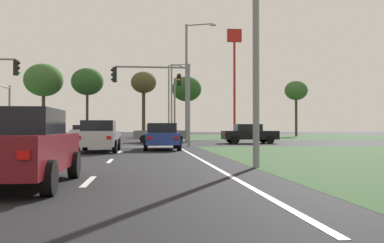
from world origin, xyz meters
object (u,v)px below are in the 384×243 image
at_px(car_grey_seventh, 160,133).
at_px(traffic_signal_far_right, 176,96).
at_px(car_blue_sixth, 161,136).
at_px(treeline_seventh, 296,91).
at_px(treeline_third, 44,80).
at_px(treeline_fourth, 87,82).
at_px(treeline_fifth, 144,83).
at_px(treeline_sixth, 187,89).
at_px(street_lamp_fourth, 170,97).
at_px(traffic_signal_near_right, 160,89).
at_px(fastfood_pole_sign, 234,60).
at_px(street_lamp_second, 189,76).
at_px(traffic_signal_far_left, 2,101).
at_px(pedestrian_at_median, 98,129).
at_px(car_red_fourth, 92,131).
at_px(car_white_second, 81,132).
at_px(car_silver_third, 99,136).
at_px(street_lamp_third, 173,96).
at_px(car_black_fifth, 249,134).
at_px(car_maroon_near, 19,147).

xyz_separation_m(car_grey_seventh, traffic_signal_far_right, (1.55, 3.42, 3.39)).
distance_m(car_blue_sixth, treeline_seventh, 42.95).
height_order(treeline_third, treeline_fourth, treeline_third).
distance_m(treeline_third, treeline_fifth, 14.25).
bearing_deg(treeline_sixth, street_lamp_fourth, -122.85).
bearing_deg(car_grey_seventh, treeline_third, -149.88).
xyz_separation_m(traffic_signal_near_right, fastfood_pole_sign, (10.01, 23.92, 5.87)).
height_order(street_lamp_second, street_lamp_fourth, street_lamp_fourth).
bearing_deg(traffic_signal_far_right, street_lamp_fourth, 88.19).
relative_size(traffic_signal_far_left, treeline_fourth, 0.56).
distance_m(car_grey_seventh, treeline_fifth, 25.02).
relative_size(car_blue_sixth, traffic_signal_near_right, 0.83).
relative_size(traffic_signal_far_right, treeline_seventh, 0.73).
bearing_deg(traffic_signal_near_right, street_lamp_fourth, 85.45).
distance_m(street_lamp_fourth, pedestrian_at_median, 18.95).
xyz_separation_m(pedestrian_at_median, treeline_third, (-9.56, 18.68, 6.79)).
height_order(traffic_signal_far_left, pedestrian_at_median, traffic_signal_far_left).
height_order(traffic_signal_near_right, street_lamp_fourth, street_lamp_fourth).
xyz_separation_m(car_red_fourth, traffic_signal_near_right, (8.02, -31.54, 2.98)).
distance_m(car_blue_sixth, treeline_sixth, 41.20).
bearing_deg(car_blue_sixth, car_white_second, 107.66).
height_order(car_silver_third, treeline_third, treeline_third).
bearing_deg(street_lamp_second, treeline_fourth, 113.95).
relative_size(street_lamp_second, pedestrian_at_median, 5.88).
height_order(fastfood_pole_sign, treeline_fourth, fastfood_pole_sign).
bearing_deg(car_white_second, traffic_signal_near_right, 110.57).
bearing_deg(treeline_fourth, street_lamp_third, -29.67).
bearing_deg(fastfood_pole_sign, treeline_seventh, 39.45).
bearing_deg(car_grey_seventh, fastfood_pole_sign, 149.13).
xyz_separation_m(car_black_fifth, street_lamp_fourth, (-4.61, 27.22, 4.79)).
xyz_separation_m(traffic_signal_far_right, street_lamp_fourth, (0.67, 21.08, 1.39)).
relative_size(car_black_fifth, traffic_signal_near_right, 0.79).
bearing_deg(treeline_third, car_white_second, -61.46).
distance_m(pedestrian_at_median, treeline_third, 22.05).
height_order(car_maroon_near, street_lamp_second, street_lamp_second).
height_order(treeline_fourth, treeline_fifth, treeline_fourth).
distance_m(traffic_signal_near_right, treeline_third, 37.79).
bearing_deg(street_lamp_third, car_silver_third, -100.53).
distance_m(car_maroon_near, pedestrian_at_median, 34.44).
relative_size(car_red_fourth, traffic_signal_far_left, 0.79).
height_order(car_black_fifth, car_blue_sixth, car_black_fifth).
relative_size(car_grey_seventh, fastfood_pole_sign, 0.33).
height_order(car_black_fifth, traffic_signal_near_right, traffic_signal_near_right).
bearing_deg(car_maroon_near, car_white_second, 96.45).
height_order(pedestrian_at_median, fastfood_pole_sign, fastfood_pole_sign).
relative_size(car_black_fifth, fastfood_pole_sign, 0.32).
height_order(car_red_fourth, pedestrian_at_median, pedestrian_at_median).
bearing_deg(car_red_fourth, treeline_third, -21.96).
bearing_deg(car_grey_seventh, street_lamp_third, 172.88).
distance_m(car_red_fourth, pedestrian_at_median, 16.02).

